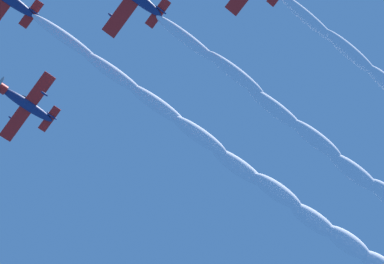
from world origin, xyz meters
name	(u,v)px	position (x,y,z in m)	size (l,w,h in m)	color
airplane_right_wingman	(25,103)	(-13.83, 4.33, 71.60)	(8.83, 8.63, 4.43)	navy
smoke_trail_lead	(285,198)	(-10.14, 39.71, 70.76)	(14.48, 62.96, 3.52)	white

